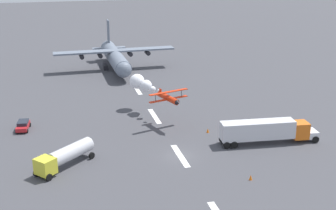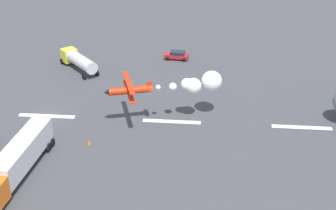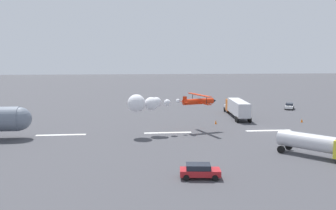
{
  "view_description": "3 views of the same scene",
  "coord_description": "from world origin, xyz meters",
  "px_view_note": "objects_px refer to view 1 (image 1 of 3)",
  "views": [
    {
      "loc": [
        -60.11,
        17.01,
        29.17
      ],
      "look_at": [
        12.25,
        -1.2,
        3.84
      ],
      "focal_mm": 49.37,
      "sensor_mm": 36.0,
      "label": 1
    },
    {
      "loc": [
        22.58,
        -59.21,
        32.88
      ],
      "look_at": [
        17.11,
        0.0,
        2.53
      ],
      "focal_mm": 52.78,
      "sensor_mm": 36.0,
      "label": 2
    },
    {
      "loc": [
        23.45,
        58.39,
        12.49
      ],
      "look_at": [
        17.35,
        -2.29,
        4.41
      ],
      "focal_mm": 37.89,
      "sensor_mm": 36.0,
      "label": 3
    }
  ],
  "objects_px": {
    "cargo_transport_plane": "(116,58)",
    "fuel_tanker_truck": "(65,156)",
    "semi_truck_orange": "(266,130)",
    "airport_staff_sedan": "(23,125)",
    "stunt_biplane_red": "(145,85)",
    "traffic_cone_far": "(208,130)",
    "traffic_cone_near": "(251,177)"
  },
  "relations": [
    {
      "from": "semi_truck_orange",
      "to": "traffic_cone_far",
      "type": "distance_m",
      "value": 9.93
    },
    {
      "from": "airport_staff_sedan",
      "to": "traffic_cone_near",
      "type": "height_order",
      "value": "airport_staff_sedan"
    },
    {
      "from": "fuel_tanker_truck",
      "to": "airport_staff_sedan",
      "type": "distance_m",
      "value": 17.45
    },
    {
      "from": "semi_truck_orange",
      "to": "stunt_biplane_red",
      "type": "bearing_deg",
      "value": 39.66
    },
    {
      "from": "semi_truck_orange",
      "to": "traffic_cone_near",
      "type": "height_order",
      "value": "semi_truck_orange"
    },
    {
      "from": "stunt_biplane_red",
      "to": "traffic_cone_near",
      "type": "bearing_deg",
      "value": -164.52
    },
    {
      "from": "stunt_biplane_red",
      "to": "semi_truck_orange",
      "type": "distance_m",
      "value": 24.51
    },
    {
      "from": "fuel_tanker_truck",
      "to": "airport_staff_sedan",
      "type": "relative_size",
      "value": 1.98
    },
    {
      "from": "cargo_transport_plane",
      "to": "fuel_tanker_truck",
      "type": "bearing_deg",
      "value": 164.46
    },
    {
      "from": "fuel_tanker_truck",
      "to": "traffic_cone_far",
      "type": "distance_m",
      "value": 24.79
    },
    {
      "from": "traffic_cone_far",
      "to": "semi_truck_orange",
      "type": "bearing_deg",
      "value": -130.39
    },
    {
      "from": "stunt_biplane_red",
      "to": "traffic_cone_near",
      "type": "distance_m",
      "value": 31.12
    },
    {
      "from": "traffic_cone_far",
      "to": "fuel_tanker_truck",
      "type": "bearing_deg",
      "value": 107.28
    },
    {
      "from": "stunt_biplane_red",
      "to": "traffic_cone_far",
      "type": "xyz_separation_m",
      "value": [
        -12.39,
        -8.08,
        -4.88
      ]
    },
    {
      "from": "stunt_biplane_red",
      "to": "cargo_transport_plane",
      "type": "bearing_deg",
      "value": 1.72
    },
    {
      "from": "fuel_tanker_truck",
      "to": "airport_staff_sedan",
      "type": "bearing_deg",
      "value": 21.38
    },
    {
      "from": "cargo_transport_plane",
      "to": "stunt_biplane_red",
      "type": "distance_m",
      "value": 32.74
    },
    {
      "from": "semi_truck_orange",
      "to": "fuel_tanker_truck",
      "type": "xyz_separation_m",
      "value": [
        -1.02,
        31.08,
        -0.39
      ]
    },
    {
      "from": "semi_truck_orange",
      "to": "airport_staff_sedan",
      "type": "xyz_separation_m",
      "value": [
        15.2,
        37.43,
        -1.33
      ]
    },
    {
      "from": "cargo_transport_plane",
      "to": "airport_staff_sedan",
      "type": "height_order",
      "value": "cargo_transport_plane"
    },
    {
      "from": "cargo_transport_plane",
      "to": "airport_staff_sedan",
      "type": "xyz_separation_m",
      "value": [
        -36.19,
        20.93,
        -2.48
      ]
    },
    {
      "from": "cargo_transport_plane",
      "to": "fuel_tanker_truck",
      "type": "height_order",
      "value": "cargo_transport_plane"
    },
    {
      "from": "fuel_tanker_truck",
      "to": "traffic_cone_near",
      "type": "distance_m",
      "value": 25.77
    },
    {
      "from": "fuel_tanker_truck",
      "to": "traffic_cone_far",
      "type": "relative_size",
      "value": 11.6
    },
    {
      "from": "traffic_cone_near",
      "to": "airport_staff_sedan",
      "type": "bearing_deg",
      "value": 49.08
    },
    {
      "from": "traffic_cone_near",
      "to": "semi_truck_orange",
      "type": "bearing_deg",
      "value": -33.85
    },
    {
      "from": "fuel_tanker_truck",
      "to": "traffic_cone_far",
      "type": "bearing_deg",
      "value": -72.72
    },
    {
      "from": "stunt_biplane_red",
      "to": "airport_staff_sedan",
      "type": "xyz_separation_m",
      "value": [
        -3.52,
        21.91,
        -4.44
      ]
    },
    {
      "from": "traffic_cone_near",
      "to": "fuel_tanker_truck",
      "type": "bearing_deg",
      "value": 67.43
    },
    {
      "from": "stunt_biplane_red",
      "to": "fuel_tanker_truck",
      "type": "distance_m",
      "value": 25.38
    },
    {
      "from": "stunt_biplane_red",
      "to": "airport_staff_sedan",
      "type": "relative_size",
      "value": 3.53
    },
    {
      "from": "stunt_biplane_red",
      "to": "semi_truck_orange",
      "type": "xyz_separation_m",
      "value": [
        -18.72,
        -15.52,
        -3.11
      ]
    }
  ]
}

